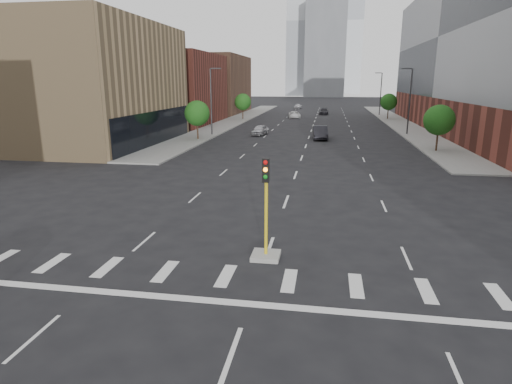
% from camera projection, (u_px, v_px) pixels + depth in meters
% --- Properties ---
extents(sidewalk_left_far, '(5.00, 92.00, 0.15)m').
position_uv_depth(sidewalk_left_far, '(237.00, 120.00, 82.88)').
color(sidewalk_left_far, gray).
rests_on(sidewalk_left_far, ground).
extents(sidewalk_right_far, '(5.00, 92.00, 0.15)m').
position_uv_depth(sidewalk_right_far, '(397.00, 122.00, 78.13)').
color(sidewalk_right_far, gray).
rests_on(sidewalk_right_far, ground).
extents(building_left_mid, '(20.00, 24.00, 14.00)m').
position_uv_depth(building_left_mid, '(74.00, 84.00, 50.66)').
color(building_left_mid, tan).
rests_on(building_left_mid, ground).
extents(building_left_far_a, '(20.00, 22.00, 12.00)m').
position_uv_depth(building_left_far_a, '(158.00, 89.00, 75.73)').
color(building_left_far_a, brown).
rests_on(building_left_far_a, ground).
extents(building_left_far_b, '(20.00, 24.00, 13.00)m').
position_uv_depth(building_left_far_b, '(200.00, 85.00, 100.42)').
color(building_left_far_b, brown).
rests_on(building_left_far_b, ground).
extents(tower_left, '(22.00, 22.00, 70.00)m').
position_uv_depth(tower_left, '(311.00, 23.00, 212.28)').
color(tower_left, '#B2B7BC').
rests_on(tower_left, ground).
extents(tower_right, '(20.00, 20.00, 80.00)m').
position_uv_depth(tower_right, '(345.00, 22.00, 246.34)').
color(tower_right, '#B2B7BC').
rests_on(tower_right, ground).
extents(tower_mid, '(18.00, 18.00, 44.00)m').
position_uv_depth(tower_mid, '(325.00, 48.00, 195.21)').
color(tower_mid, slate).
rests_on(tower_mid, ground).
extents(median_traffic_signal, '(1.20, 1.20, 4.40)m').
position_uv_depth(median_traffic_signal, '(266.00, 237.00, 18.21)').
color(median_traffic_signal, '#999993').
rests_on(median_traffic_signal, ground).
extents(streetlight_right_a, '(1.60, 0.22, 9.07)m').
position_uv_depth(streetlight_right_a, '(409.00, 99.00, 59.00)').
color(streetlight_right_a, '#2D2D30').
rests_on(streetlight_right_a, ground).
extents(streetlight_right_b, '(1.60, 0.22, 9.07)m').
position_uv_depth(streetlight_right_b, '(380.00, 92.00, 92.40)').
color(streetlight_right_b, '#2D2D30').
rests_on(streetlight_right_b, ground).
extents(streetlight_left, '(1.60, 0.22, 9.07)m').
position_uv_depth(streetlight_left, '(212.00, 99.00, 58.48)').
color(streetlight_left, '#2D2D30').
rests_on(streetlight_left, ground).
extents(tree_left_near, '(3.20, 3.20, 4.85)m').
position_uv_depth(tree_left_near, '(197.00, 113.00, 54.21)').
color(tree_left_near, '#382619').
rests_on(tree_left_near, ground).
extents(tree_left_far, '(3.20, 3.20, 4.85)m').
position_uv_depth(tree_left_far, '(243.00, 102.00, 82.84)').
color(tree_left_far, '#382619').
rests_on(tree_left_far, ground).
extents(tree_right_near, '(3.20, 3.20, 4.85)m').
position_uv_depth(tree_right_near, '(439.00, 120.00, 45.00)').
color(tree_right_near, '#382619').
rests_on(tree_right_near, ground).
extents(tree_right_far, '(3.20, 3.20, 4.85)m').
position_uv_depth(tree_right_far, '(389.00, 102.00, 83.17)').
color(tree_right_far, '#382619').
rests_on(tree_right_far, ground).
extents(car_near_left, '(2.33, 4.34, 1.41)m').
position_uv_depth(car_near_left, '(260.00, 130.00, 59.71)').
color(car_near_left, '#A6A5AA').
rests_on(car_near_left, ground).
extents(car_mid_right, '(2.15, 5.28, 1.70)m').
position_uv_depth(car_mid_right, '(320.00, 133.00, 55.65)').
color(car_mid_right, black).
rests_on(car_mid_right, ground).
extents(car_far_left, '(2.88, 5.06, 1.33)m').
position_uv_depth(car_far_left, '(294.00, 115.00, 87.12)').
color(car_far_left, silver).
rests_on(car_far_left, ground).
extents(car_deep_right, '(2.03, 4.77, 1.37)m').
position_uv_depth(car_deep_right, '(324.00, 112.00, 95.82)').
color(car_deep_right, black).
rests_on(car_deep_right, ground).
extents(car_distant, '(2.15, 4.21, 1.37)m').
position_uv_depth(car_distant, '(298.00, 106.00, 115.28)').
color(car_distant, silver).
rests_on(car_distant, ground).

